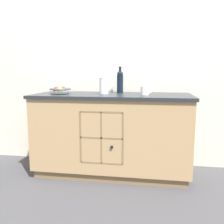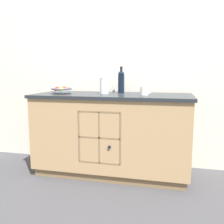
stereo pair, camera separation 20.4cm
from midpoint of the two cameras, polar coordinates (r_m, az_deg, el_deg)
The scene contains 7 objects.
ground_plane at distance 3.04m, azimuth -1.98°, elevation -13.61°, with size 14.00×14.00×0.00m, color #424247.
back_wall at distance 3.20m, azimuth -0.69°, elevation 10.91°, with size 4.40×0.06×2.55m, color silver.
kitchen_island at distance 2.89m, azimuth -2.04°, elevation -4.98°, with size 1.77×0.70×0.93m.
fruit_bowl at distance 2.95m, azimuth -13.71°, elevation 4.87°, with size 0.24×0.24×0.08m.
white_pitcher at distance 2.86m, azimuth -3.86°, elevation 6.11°, with size 0.16×0.11×0.19m.
ceramic_mug at distance 2.72m, azimuth 5.44°, elevation 4.88°, with size 0.13×0.09×0.09m.
standing_wine_bottle at distance 3.00m, azimuth -0.11°, elevation 7.07°, with size 0.08×0.08×0.31m.
Camera 1 is at (0.45, -2.77, 1.16)m, focal length 40.00 mm.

